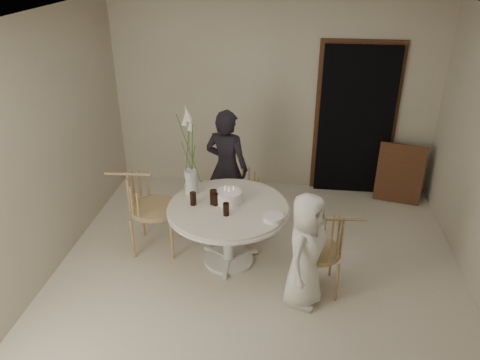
# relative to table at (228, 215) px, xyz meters

# --- Properties ---
(ground) EXTENTS (4.50, 4.50, 0.00)m
(ground) POSITION_rel_table_xyz_m (0.35, -0.25, -0.62)
(ground) COLOR beige
(ground) RESTS_ON ground
(room_shell) EXTENTS (4.50, 4.50, 4.50)m
(room_shell) POSITION_rel_table_xyz_m (0.35, -0.25, 1.00)
(room_shell) COLOR silver
(room_shell) RESTS_ON ground
(doorway) EXTENTS (1.00, 0.10, 2.10)m
(doorway) POSITION_rel_table_xyz_m (1.50, 1.94, 0.43)
(doorway) COLOR black
(doorway) RESTS_ON ground
(door_trim) EXTENTS (1.12, 0.03, 2.22)m
(door_trim) POSITION_rel_table_xyz_m (1.50, 1.98, 0.49)
(door_trim) COLOR brown
(door_trim) RESTS_ON ground
(table) EXTENTS (1.33, 1.33, 0.73)m
(table) POSITION_rel_table_xyz_m (0.00, 0.00, 0.00)
(table) COLOR silver
(table) RESTS_ON ground
(picture_frame) EXTENTS (0.65, 0.32, 0.83)m
(picture_frame) POSITION_rel_table_xyz_m (2.15, 1.70, -0.20)
(picture_frame) COLOR brown
(picture_frame) RESTS_ON ground
(chair_far) EXTENTS (0.47, 0.50, 0.80)m
(chair_far) POSITION_rel_table_xyz_m (0.06, 0.80, -0.10)
(chair_far) COLOR tan
(chair_far) RESTS_ON ground
(chair_right) EXTENTS (0.55, 0.51, 0.86)m
(chair_right) POSITION_rel_table_xyz_m (1.08, -0.33, -0.06)
(chair_right) COLOR tan
(chair_right) RESTS_ON ground
(chair_left) EXTENTS (0.62, 0.57, 0.99)m
(chair_left) POSITION_rel_table_xyz_m (-1.02, 0.17, 0.02)
(chair_left) COLOR tan
(chair_left) RESTS_ON ground
(girl) EXTENTS (0.63, 0.50, 1.52)m
(girl) POSITION_rel_table_xyz_m (-0.14, 0.87, 0.14)
(girl) COLOR black
(girl) RESTS_ON ground
(boy) EXTENTS (0.59, 0.70, 1.22)m
(boy) POSITION_rel_table_xyz_m (0.84, -0.56, -0.01)
(boy) COLOR white
(boy) RESTS_ON ground
(birthday_cake) EXTENTS (0.28, 0.28, 0.18)m
(birthday_cake) POSITION_rel_table_xyz_m (-0.00, 0.08, 0.18)
(birthday_cake) COLOR white
(birthday_cake) RESTS_ON table
(cola_tumbler_a) EXTENTS (0.07, 0.07, 0.14)m
(cola_tumbler_a) POSITION_rel_table_xyz_m (-0.14, -0.00, 0.18)
(cola_tumbler_a) COLOR black
(cola_tumbler_a) RESTS_ON table
(cola_tumbler_b) EXTENTS (0.08, 0.08, 0.14)m
(cola_tumbler_b) POSITION_rel_table_xyz_m (0.01, -0.19, 0.18)
(cola_tumbler_b) COLOR black
(cola_tumbler_b) RESTS_ON table
(cola_tumbler_c) EXTENTS (0.07, 0.07, 0.15)m
(cola_tumbler_c) POSITION_rel_table_xyz_m (-0.38, -0.02, 0.19)
(cola_tumbler_c) COLOR black
(cola_tumbler_c) RESTS_ON table
(cola_tumbler_d) EXTENTS (0.10, 0.10, 0.17)m
(cola_tumbler_d) POSITION_rel_table_xyz_m (-0.16, 0.02, 0.20)
(cola_tumbler_d) COLOR black
(cola_tumbler_d) RESTS_ON table
(plate_stack) EXTENTS (0.28, 0.28, 0.05)m
(plate_stack) POSITION_rel_table_xyz_m (0.50, -0.23, 0.14)
(plate_stack) COLOR white
(plate_stack) RESTS_ON table
(flower_vase) EXTENTS (0.15, 0.15, 1.05)m
(flower_vase) POSITION_rel_table_xyz_m (-0.45, 0.24, 0.48)
(flower_vase) COLOR silver
(flower_vase) RESTS_ON table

